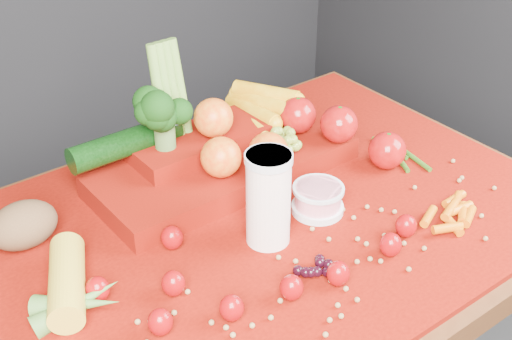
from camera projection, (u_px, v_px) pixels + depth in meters
table at (262, 261)px, 1.36m from camera, size 1.10×0.80×0.75m
red_cloth at (263, 218)px, 1.30m from camera, size 1.05×0.75×0.01m
milk_glass at (268, 195)px, 1.19m from camera, size 0.08×0.08×0.17m
yogurt_bowl at (318, 198)px, 1.30m from camera, size 0.10×0.10×0.05m
strawberry_scatter at (255, 272)px, 1.13m from camera, size 0.54×0.28×0.05m
dark_grape_cluster at (315, 267)px, 1.16m from camera, size 0.06×0.05×0.03m
soybean_scatter at (338, 270)px, 1.16m from camera, size 0.84×0.24×0.01m
corn_ear at (74, 297)px, 1.08m from camera, size 0.24×0.26×0.06m
potato at (23, 225)px, 1.21m from camera, size 0.12×0.09×0.08m
baby_carrot_pile at (452, 212)px, 1.28m from camera, size 0.18×0.17×0.03m
green_bean_pile at (400, 154)px, 1.47m from camera, size 0.14×0.12×0.01m
produce_mound at (230, 147)px, 1.39m from camera, size 0.59×0.35×0.27m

